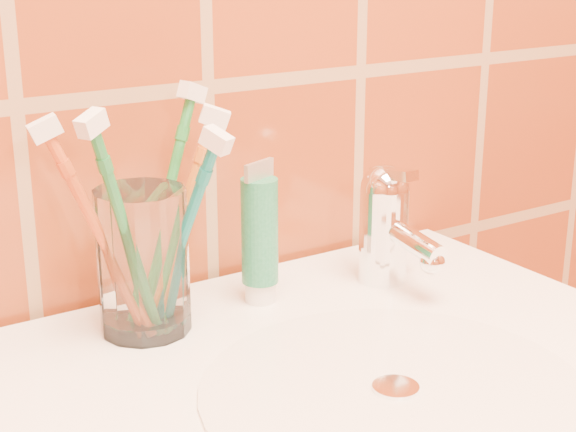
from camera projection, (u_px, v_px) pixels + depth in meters
glass_tumbler at (143, 261)px, 0.76m from camera, size 0.10×0.10×0.13m
toothpaste_tube at (260, 237)px, 0.82m from camera, size 0.04×0.03×0.14m
faucet at (387, 221)px, 0.86m from camera, size 0.05×0.11×0.12m
toothbrush_0 at (100, 234)px, 0.72m from camera, size 0.12×0.11×0.20m
toothbrush_1 at (183, 235)px, 0.74m from camera, size 0.12×0.17×0.21m
toothbrush_2 at (165, 206)px, 0.78m from camera, size 0.15×0.13×0.21m
toothbrush_3 at (126, 232)px, 0.71m from camera, size 0.14×0.12×0.22m
toothbrush_4 at (180, 221)px, 0.76m from camera, size 0.14×0.13×0.21m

